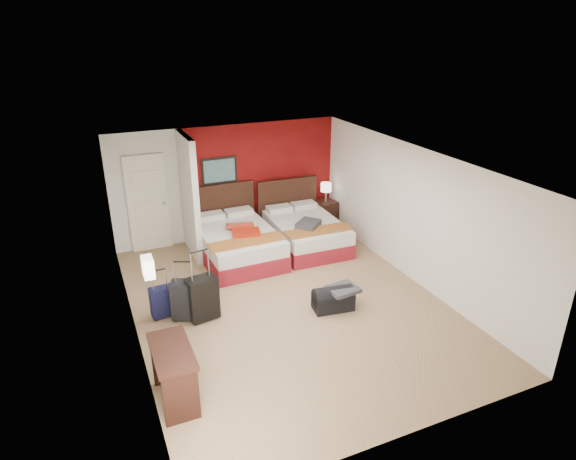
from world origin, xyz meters
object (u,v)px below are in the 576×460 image
table_lamp (326,192)px  suitcase_black (203,300)px  suitcase_charcoal (186,301)px  desk (174,375)px  bed_right (306,234)px  nightstand (325,214)px  duffel_bag (333,300)px  suitcase_navy (162,303)px  red_suitcase_open (243,229)px  bed_left (237,244)px

table_lamp → suitcase_black: (-3.65, -2.73, -0.49)m
suitcase_charcoal → desk: 1.89m
suitcase_charcoal → bed_right: bearing=54.7°
bed_right → desk: 5.04m
table_lamp → desk: 6.29m
nightstand → duffel_bag: nightstand is taller
suitcase_navy → suitcase_charcoal: bearing=-36.3°
red_suitcase_open → suitcase_charcoal: (-1.56, -1.70, -0.34)m
nightstand → suitcase_charcoal: 4.70m
suitcase_charcoal → suitcase_navy: bearing=172.1°
table_lamp → suitcase_black: bearing=-143.2°
suitcase_charcoal → suitcase_black: bearing=0.7°
nightstand → suitcase_navy: nightstand is taller
suitcase_charcoal → table_lamp: bearing=58.0°
suitcase_charcoal → duffel_bag: suitcase_charcoal is taller
bed_left → nightstand: (2.44, 0.82, 0.00)m
suitcase_navy → table_lamp: bearing=25.2°
bed_right → red_suitcase_open: bearing=-175.4°
bed_left → red_suitcase_open: size_ratio=2.79×
suitcase_navy → desk: 2.04m
nightstand → suitcase_black: 4.56m
nightstand → suitcase_charcoal: (-3.90, -2.62, 0.01)m
table_lamp → suitcase_black: table_lamp is taller
suitcase_navy → bed_right: bearing=20.7°
red_suitcase_open → suitcase_charcoal: red_suitcase_open is taller
table_lamp → suitcase_charcoal: (-3.90, -2.62, -0.52)m
nightstand → suitcase_charcoal: size_ratio=0.96×
red_suitcase_open → suitcase_black: (-1.31, -1.81, -0.31)m
nightstand → desk: (-4.45, -4.43, 0.08)m
suitcase_charcoal → nightstand: bearing=58.0°
duffel_bag → suitcase_navy: bearing=168.9°
duffel_bag → desk: 3.09m
red_suitcase_open → suitcase_black: bearing=-113.2°
suitcase_black → suitcase_navy: (-0.60, 0.33, -0.10)m
suitcase_black → bed_right: bearing=25.6°
red_suitcase_open → desk: 4.10m
suitcase_black → duffel_bag: size_ratio=1.07×
bed_left → suitcase_navy: (-1.80, -1.58, -0.06)m
suitcase_navy → desk: desk is taller
bed_left → desk: (-2.00, -3.60, 0.08)m
bed_right → duffel_bag: 2.55m
red_suitcase_open → duffel_bag: red_suitcase_open is taller
duffel_bag → bed_left: bearing=116.9°
table_lamp → suitcase_charcoal: size_ratio=0.68×
bed_right → duffel_bag: (-0.67, -2.46, -0.12)m
nightstand → suitcase_navy: 4.88m
nightstand → suitcase_black: (-3.65, -2.73, 0.04)m
nightstand → table_lamp: 0.53m
red_suitcase_open → suitcase_charcoal: size_ratio=1.14×
table_lamp → duffel_bag: bearing=-115.5°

